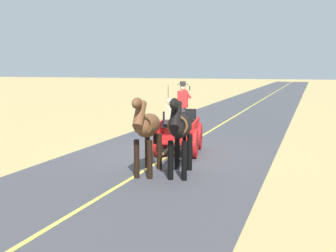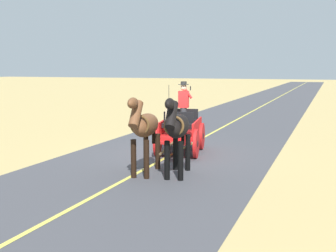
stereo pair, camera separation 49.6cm
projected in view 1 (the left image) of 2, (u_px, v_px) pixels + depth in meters
ground_plane at (172, 154)px, 14.11m from camera, size 200.00×200.00×0.00m
road_surface at (172, 154)px, 14.10m from camera, size 6.79×160.00×0.01m
road_centre_stripe at (172, 154)px, 14.10m from camera, size 0.12×160.00×0.00m
horse_drawn_carriage at (179, 130)px, 14.15m from camera, size 1.81×4.51×2.50m
horse_near_side at (180, 128)px, 11.05m from camera, size 0.80×2.15×2.21m
horse_off_side at (147, 127)px, 11.20m from camera, size 0.75×2.15×2.21m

